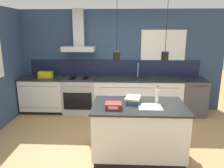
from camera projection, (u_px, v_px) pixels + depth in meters
ground_plane at (110, 146)px, 4.08m from camera, size 16.00×16.00×0.00m
wall_back at (112, 59)px, 5.68m from camera, size 5.60×2.40×2.60m
counter_run_left at (44, 94)px, 5.69m from camera, size 1.10×0.64×0.91m
counter_run_sink at (138, 96)px, 5.58m from camera, size 2.18×0.64×1.29m
oven_range at (80, 95)px, 5.64m from camera, size 0.81×0.66×0.91m
dishwasher at (192, 97)px, 5.51m from camera, size 0.60×0.65×0.91m
kitchen_island at (138, 130)px, 3.70m from camera, size 1.53×0.95×0.91m
bottle_on_island at (157, 96)px, 3.66m from camera, size 0.07×0.07×0.29m
book_stack at (133, 100)px, 3.68m from camera, size 0.29×0.34×0.10m
red_supply_box at (113, 106)px, 3.42m from camera, size 0.25×0.21×0.09m
paper_pile at (150, 107)px, 3.49m from camera, size 0.37×0.32×0.01m
yellow_toolbox at (46, 75)px, 5.55m from camera, size 0.34×0.18×0.19m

